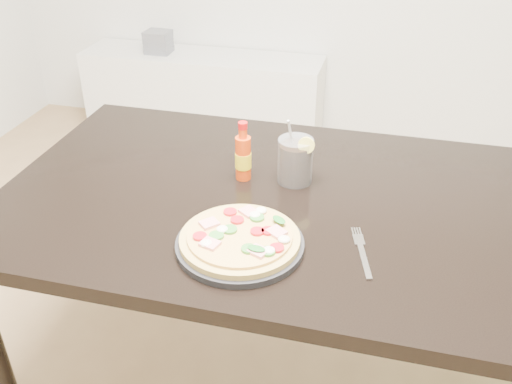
% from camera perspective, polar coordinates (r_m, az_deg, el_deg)
% --- Properties ---
extents(dining_table, '(1.40, 0.90, 0.75)m').
position_cam_1_polar(dining_table, '(1.54, 1.11, -2.92)').
color(dining_table, black).
rests_on(dining_table, ground).
extents(plate, '(0.29, 0.29, 0.02)m').
position_cam_1_polar(plate, '(1.30, -1.62, -5.26)').
color(plate, black).
rests_on(plate, dining_table).
extents(pizza, '(0.27, 0.27, 0.03)m').
position_cam_1_polar(pizza, '(1.29, -1.56, -4.55)').
color(pizza, tan).
rests_on(pizza, plate).
extents(hot_sauce_bottle, '(0.05, 0.05, 0.17)m').
position_cam_1_polar(hot_sauce_bottle, '(1.54, -1.29, 3.55)').
color(hot_sauce_bottle, '#D93D0C').
rests_on(hot_sauce_bottle, dining_table).
extents(cola_cup, '(0.10, 0.09, 0.18)m').
position_cam_1_polar(cola_cup, '(1.53, 3.94, 3.07)').
color(cola_cup, black).
rests_on(cola_cup, dining_table).
extents(fork, '(0.06, 0.19, 0.00)m').
position_cam_1_polar(fork, '(1.31, 10.51, -5.77)').
color(fork, silver).
rests_on(fork, dining_table).
extents(media_console, '(1.40, 0.34, 0.50)m').
position_cam_1_polar(media_console, '(3.46, -5.29, 9.55)').
color(media_console, white).
rests_on(media_console, ground).
extents(cd_stack, '(0.14, 0.12, 0.13)m').
position_cam_1_polar(cd_stack, '(3.43, -9.74, 14.58)').
color(cd_stack, slate).
rests_on(cd_stack, media_console).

